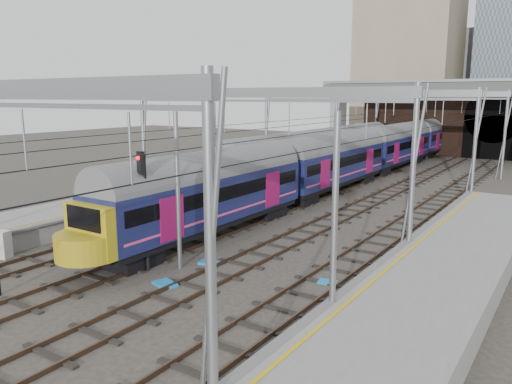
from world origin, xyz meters
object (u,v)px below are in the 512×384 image
Objects in this scene: relay_cabinet at (3,245)px; signal_near_centre at (144,197)px; train_main at (370,152)px; train_second at (320,152)px.

signal_near_centre is at bearing 3.28° from relay_cabinet.
relay_cabinet is at bearing -100.49° from train_main.
train_main is at bearing 27.25° from train_second.
signal_near_centre reaches higher than relay_cabinet.
relay_cabinet is (-6.83, -2.49, -2.60)m from signal_near_centre.
train_second is 27.26m from signal_near_centre.
signal_near_centre reaches higher than train_main.
signal_near_centre is (1.03, -28.84, 0.83)m from train_main.
signal_near_centre is 4.00× the size of relay_cabinet.
train_main is 31.91m from relay_cabinet.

